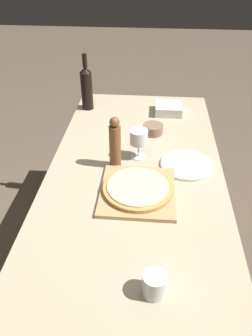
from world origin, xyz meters
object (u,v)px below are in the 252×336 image
(small_bowl, at_px, (153,129))
(pepper_mill, at_px, (115,144))
(wine_bottle, at_px, (87,87))
(pizza, at_px, (138,188))
(wine_glass, at_px, (139,138))

(small_bowl, bearing_deg, pepper_mill, -117.90)
(pepper_mill, relative_size, small_bowl, 2.31)
(wine_bottle, height_order, pepper_mill, wine_bottle)
(wine_bottle, bearing_deg, pizza, -65.71)
(wine_glass, distance_m, small_bowl, 0.27)
(pizza, height_order, wine_glass, wine_glass)
(pizza, bearing_deg, pepper_mill, 121.48)
(pizza, relative_size, small_bowl, 2.67)
(wine_glass, xyz_separation_m, small_bowl, (0.07, 0.24, -0.08))
(pizza, height_order, pepper_mill, pepper_mill)
(pepper_mill, relative_size, wine_glass, 1.72)
(small_bowl, bearing_deg, wine_bottle, 146.07)
(wine_bottle, relative_size, wine_glass, 2.27)
(wine_bottle, distance_m, small_bowl, 0.52)
(small_bowl, bearing_deg, pizza, -96.07)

